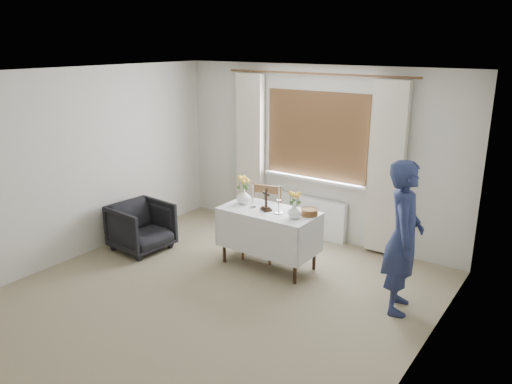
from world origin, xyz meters
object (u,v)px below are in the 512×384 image
altar_table (269,238)px  wooden_chair (262,223)px  person (403,237)px  wooden_cross (266,199)px  armchair (141,227)px  flower_vase_right (295,211)px  flower_vase_left (244,196)px

altar_table → wooden_chair: wooden_chair is taller
altar_table → wooden_chair: 0.31m
person → wooden_cross: 1.78m
armchair → wooden_cross: bearing=-67.9°
armchair → flower_vase_right: bearing=-72.2°
wooden_cross → flower_vase_left: size_ratio=1.50×
wooden_cross → flower_vase_left: wooden_cross is taller
armchair → person: 3.56m
wooden_chair → altar_table: bearing=-51.0°
armchair → person: size_ratio=0.44×
armchair → flower_vase_left: 1.54m
altar_table → wooden_cross: (-0.03, -0.02, 0.53)m
wooden_chair → flower_vase_left: bearing=-154.9°
flower_vase_left → wooden_chair: bearing=38.2°
armchair → flower_vase_left: (1.32, 0.61, 0.52)m
wooden_chair → person: person is taller
armchair → wooden_cross: 1.89m
altar_table → armchair: 1.83m
flower_vase_left → person: bearing=-3.4°
wooden_chair → wooden_cross: bearing=-57.9°
flower_vase_left → flower_vase_right: bearing=-6.5°
wooden_chair → wooden_cross: 0.52m
person → altar_table: bearing=70.0°
altar_table → armchair: altar_table is taller
person → wooden_cross: person is taller
wooden_chair → person: size_ratio=0.58×
flower_vase_right → armchair: bearing=-166.6°
person → flower_vase_left: person is taller
altar_table → armchair: size_ratio=1.68×
wooden_cross → flower_vase_right: bearing=20.1°
armchair → person: (3.49, 0.48, 0.50)m
person → flower_vase_right: (-1.34, 0.03, 0.02)m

